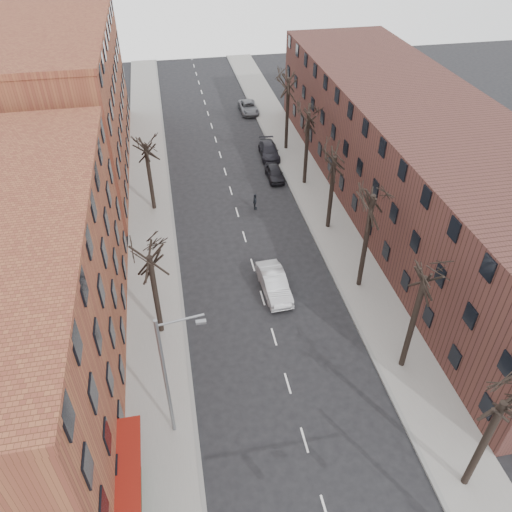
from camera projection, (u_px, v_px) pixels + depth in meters
sidewalk_left at (150, 203)px, 47.89m from camera, size 4.00×90.00×0.15m
sidewalk_right at (311, 187)px, 50.26m from camera, size 4.00×90.00×0.15m
building_left_far at (57, 104)px, 49.36m from camera, size 12.00×28.00×14.00m
building_right at (416, 159)px, 44.54m from camera, size 12.00×50.00×10.00m
awning_left at (136, 507)px, 25.35m from camera, size 1.20×7.00×0.15m
tree_right_a at (463, 483)px, 26.32m from camera, size 5.20×5.20×10.00m
tree_right_b at (401, 365)px, 32.50m from camera, size 5.20×5.20×10.80m
tree_right_c at (358, 285)px, 38.67m from camera, size 5.20×5.20×11.60m
tree_right_d at (328, 227)px, 44.84m from camera, size 5.20×5.20×10.00m
tree_right_e at (304, 183)px, 51.02m from camera, size 5.20×5.20×10.80m
tree_right_f at (286, 149)px, 57.19m from camera, size 5.20×5.20×11.60m
tree_left_a at (162, 331)px, 34.87m from camera, size 5.20×5.20×9.50m
tree_left_b at (155, 209)px, 47.22m from camera, size 5.20×5.20×9.50m
streetlight at (168, 375)px, 25.68m from camera, size 2.45×0.22×9.03m
silver_sedan at (274, 283)px, 37.61m from camera, size 2.00×5.06×1.64m
parked_car_near at (275, 173)px, 51.39m from camera, size 1.57×3.90×1.33m
parked_car_mid at (269, 151)px, 55.29m from camera, size 2.22×4.95×1.41m
parked_car_far at (248, 107)px, 65.23m from camera, size 2.22×4.80×1.33m
pedestrian_crossing at (255, 202)px, 46.78m from camera, size 0.53×0.98×1.58m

